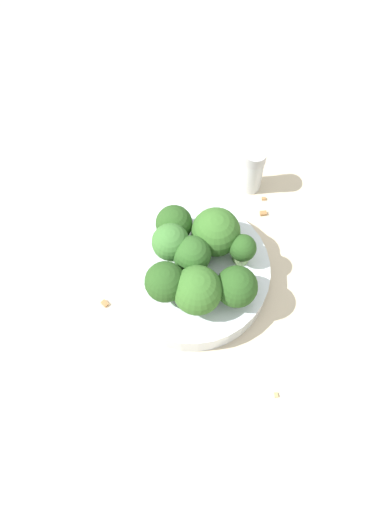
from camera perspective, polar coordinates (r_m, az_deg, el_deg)
The scene contains 15 objects.
ground_plane at distance 0.63m, azimuth -0.00°, elevation -2.59°, with size 3.00×3.00×0.00m, color beige.
bowl at distance 0.62m, azimuth -0.00°, elevation -1.97°, with size 0.19×0.19×0.03m, color silver.
broccoli_floret_0 at distance 0.57m, azimuth 0.14°, elevation 0.04°, with size 0.04×0.04×0.06m.
broccoli_floret_1 at distance 0.55m, azimuth 0.62°, elevation -3.96°, with size 0.06×0.06×0.06m.
broccoli_floret_2 at distance 0.59m, azimuth 2.74°, elevation 2.73°, with size 0.06×0.06×0.06m.
broccoli_floret_3 at distance 0.59m, azimuth 5.78°, elevation 0.76°, with size 0.03×0.03×0.05m.
broccoli_floret_4 at distance 0.58m, azimuth -2.45°, elevation 1.53°, with size 0.04×0.04×0.06m.
broccoli_floret_5 at distance 0.56m, azimuth 5.11°, elevation -3.53°, with size 0.05×0.05×0.05m.
broccoli_floret_6 at distance 0.60m, azimuth -2.06°, elevation 3.67°, with size 0.04×0.04×0.05m.
broccoli_floret_7 at distance 0.55m, azimuth -3.08°, elevation -3.02°, with size 0.05×0.05×0.06m.
pepper_shaker at distance 0.67m, azimuth 6.93°, elevation 9.76°, with size 0.03×0.03×0.07m.
almond_crumb_0 at distance 0.62m, azimuth -9.95°, elevation -5.29°, with size 0.01×0.01×0.01m, color olive.
almond_crumb_1 at distance 0.69m, azimuth 8.23°, elevation 6.56°, with size 0.01×0.00×0.01m, color olive.
almond_crumb_2 at distance 0.68m, azimuth 8.18°, elevation 4.95°, with size 0.01×0.01×0.01m, color olive.
almond_crumb_3 at distance 0.59m, azimuth 9.62°, elevation -15.37°, with size 0.01×0.00×0.01m, color tan.
Camera 1 is at (0.20, -0.16, 0.58)m, focal length 35.00 mm.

